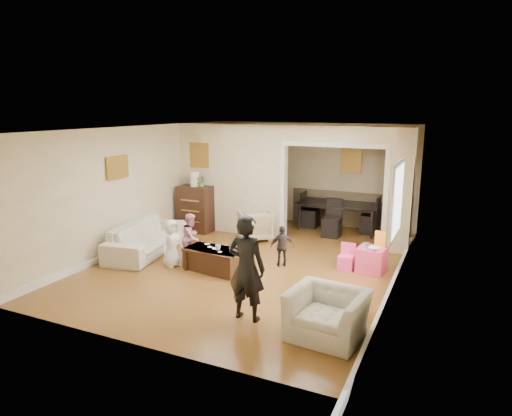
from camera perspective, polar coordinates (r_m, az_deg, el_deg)
The scene contains 27 objects.
floor at distance 8.97m, azimuth -0.54°, elevation -6.81°, with size 7.00×7.00×0.00m, color #996127.
partition_left at distance 10.82m, azimuth -3.09°, elevation 3.64°, with size 2.75×0.18×2.60m, color beige.
partition_right at distance 9.67m, azimuth 17.57°, elevation 1.99°, with size 0.55×0.18×2.60m, color beige.
partition_header at distance 9.80m, azimuth 9.93°, elevation 9.15°, with size 2.22×0.18×0.35m, color beige.
window_pane at distance 7.45m, azimuth 17.43°, elevation 0.92°, with size 0.03×0.95×1.10m, color white.
framed_art_partition at distance 11.07m, azimuth -7.17°, elevation 6.63°, with size 0.45×0.03×0.55m, color brown.
framed_art_sofa_wall at distance 9.54m, azimuth -17.10°, elevation 4.93°, with size 0.03×0.55×0.40m, color brown.
framed_art_alcove at distance 11.45m, azimuth 11.92°, elevation 5.90°, with size 0.45×0.03×0.55m, color brown.
sofa at distance 9.72m, azimuth -13.58°, elevation -3.65°, with size 2.21×0.87×0.65m, color beige.
armchair_back at distance 10.37m, azimuth -0.14°, elevation -2.17°, with size 0.72×0.74×0.68m, color tan.
armchair_front at distance 6.18m, azimuth 8.97°, elevation -13.12°, with size 0.98×0.85×0.63m, color beige.
dresser at distance 11.10m, azimuth -7.66°, elevation -0.11°, with size 0.82×0.46×1.12m, color black.
table_lamp at distance 10.96m, azimuth -7.77°, elevation 3.67°, with size 0.22×0.22×0.36m, color beige.
potted_plant at distance 10.86m, azimuth -6.87°, elevation 3.39°, with size 0.25×0.22×0.28m, color #456B2F.
coffee_table at distance 8.49m, azimuth -5.20°, elevation -6.51°, with size 1.12×0.56×0.42m, color #3B1F12.
coffee_cup at distance 8.32m, azimuth -4.81°, elevation -5.02°, with size 0.11×0.11×0.10m, color silver.
play_table at distance 8.65m, azimuth 14.41°, elevation -6.34°, with size 0.48×0.48×0.47m, color #E13B6E.
cereal_box at distance 8.61m, azimuth 15.45°, elevation -3.82°, with size 0.20×0.07×0.30m, color yellow.
cyan_cup at distance 8.54m, azimuth 13.78°, elevation -4.64°, with size 0.08×0.08×0.08m, color #27A9C3.
toy_block at distance 8.70m, azimuth 13.87°, elevation -4.41°, with size 0.08×0.06×0.05m, color red.
play_bowl at distance 8.45m, azimuth 14.69°, elevation -4.97°, with size 0.21×0.21×0.05m, color white.
dining_table at distance 11.34m, azimuth 10.44°, elevation -1.05°, with size 1.97×1.10×0.69m, color black.
adult_person at distance 6.41m, azimuth -1.21°, elevation -7.58°, with size 0.56×0.37×1.54m, color black.
child_kneel_a at distance 8.74m, azimuth -10.58°, elevation -4.42°, with size 0.45×0.29×0.92m, color white.
child_kneel_b at distance 9.01m, azimuth -8.16°, elevation -3.67°, with size 0.47×0.36×0.96m, color #CF8197.
child_toddler at distance 8.65m, azimuth 3.34°, elevation -4.85°, with size 0.46×0.19×0.79m, color black.
craft_papers at distance 8.48m, azimuth -5.10°, elevation -5.03°, with size 0.69×0.42×0.00m.
Camera 1 is at (3.61, -7.66, 2.98)m, focal length 31.68 mm.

